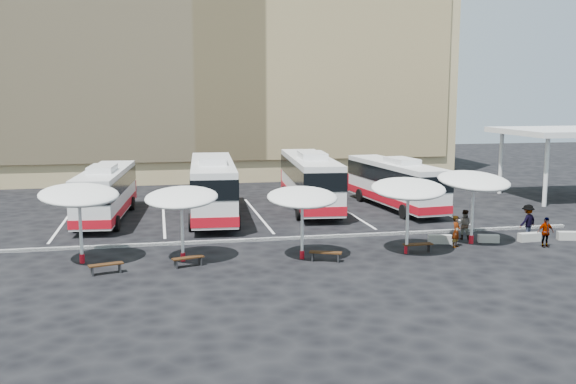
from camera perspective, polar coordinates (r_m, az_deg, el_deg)
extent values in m
plane|color=black|center=(33.98, -0.65, -4.48)|extent=(120.00, 120.00, 0.00)
cube|color=tan|center=(64.96, -6.11, 12.87)|extent=(42.00, 18.00, 25.00)
cube|color=tan|center=(55.90, -5.20, 13.05)|extent=(40.00, 0.30, 20.00)
cube|color=silver|center=(52.20, 24.00, 4.95)|extent=(10.00, 8.00, 0.40)
cylinder|color=silver|center=(47.69, 21.96, 1.64)|extent=(0.30, 0.30, 4.80)
cylinder|color=silver|center=(52.77, 18.39, 2.46)|extent=(0.30, 0.30, 4.80)
cube|color=black|center=(34.44, -0.81, -4.17)|extent=(34.00, 0.25, 0.15)
cube|color=white|center=(41.64, -19.28, -2.50)|extent=(0.15, 12.00, 0.01)
cube|color=white|center=(41.23, -10.99, -2.27)|extent=(0.15, 12.00, 0.01)
cube|color=white|center=(41.69, -2.71, -2.00)|extent=(0.15, 12.00, 0.01)
cube|color=white|center=(42.99, 5.22, -1.70)|extent=(0.15, 12.00, 0.01)
cube|color=white|center=(45.06, 12.55, -1.39)|extent=(0.15, 12.00, 0.01)
cube|color=silver|center=(41.30, -15.88, 0.05)|extent=(3.24, 11.03, 2.72)
cube|color=black|center=(41.22, -15.91, 0.79)|extent=(3.30, 11.08, 1.00)
cube|color=#B30C19|center=(41.46, -15.82, -1.31)|extent=(3.30, 11.08, 0.50)
cube|color=#B30C19|center=(46.70, -14.75, 0.23)|extent=(2.32, 0.39, 1.27)
cube|color=silver|center=(40.22, -16.18, 2.02)|extent=(1.69, 2.84, 0.36)
cylinder|color=black|center=(44.78, -16.57, -1.03)|extent=(0.40, 0.93, 0.91)
cylinder|color=black|center=(44.43, -13.70, -0.99)|extent=(0.40, 0.93, 0.91)
cylinder|color=black|center=(38.23, -18.37, -2.74)|extent=(0.40, 0.93, 0.91)
cylinder|color=black|center=(37.82, -15.01, -2.71)|extent=(0.40, 0.93, 0.91)
cube|color=silver|center=(40.77, -6.72, 0.56)|extent=(3.38, 12.49, 3.09)
cube|color=black|center=(40.68, -6.73, 1.42)|extent=(3.44, 12.56, 1.13)
cube|color=#B30C19|center=(40.94, -6.69, -1.01)|extent=(3.44, 12.56, 0.57)
cube|color=#B30C19|center=(46.99, -6.84, 0.69)|extent=(2.64, 0.38, 1.44)
cube|color=silver|center=(39.53, -6.73, 2.86)|extent=(1.85, 3.19, 0.41)
cylinder|color=black|center=(44.55, -8.42, -0.72)|extent=(0.43, 1.05, 1.03)
cylinder|color=black|center=(44.59, -5.12, -0.65)|extent=(0.43, 1.05, 1.03)
cylinder|color=black|center=(36.96, -8.55, -2.68)|extent=(0.43, 1.05, 1.03)
cylinder|color=black|center=(37.00, -4.56, -2.59)|extent=(0.43, 1.05, 1.03)
cube|color=silver|center=(43.69, 1.95, 1.15)|extent=(3.56, 12.46, 3.07)
cube|color=black|center=(43.61, 1.95, 1.95)|extent=(3.63, 12.52, 1.13)
cube|color=#B30C19|center=(43.85, 1.94, -0.31)|extent=(3.63, 12.52, 0.56)
cube|color=#B30C19|center=(49.82, 0.88, 1.20)|extent=(2.63, 0.42, 1.43)
cube|color=silver|center=(42.49, 2.17, 3.29)|extent=(1.89, 3.20, 0.41)
cylinder|color=black|center=(47.25, -0.25, -0.09)|extent=(0.44, 1.05, 1.02)
cylinder|color=black|center=(47.61, 2.81, -0.04)|extent=(0.44, 1.05, 1.02)
cylinder|color=black|center=(39.74, 1.00, -1.78)|extent=(0.44, 1.05, 1.02)
cylinder|color=black|center=(40.16, 4.62, -1.70)|extent=(0.44, 1.05, 1.02)
cube|color=silver|center=(44.28, 9.48, 0.86)|extent=(3.36, 11.19, 2.75)
cube|color=black|center=(44.21, 9.50, 1.57)|extent=(3.43, 11.25, 1.01)
cube|color=#B30C19|center=(44.43, 9.45, -0.43)|extent=(3.43, 11.25, 0.51)
cube|color=#B30C19|center=(49.31, 6.61, 0.91)|extent=(2.36, 0.41, 1.29)
cube|color=silver|center=(43.28, 10.08, 2.75)|extent=(1.73, 2.89, 0.37)
cylinder|color=black|center=(46.87, 6.43, -0.28)|extent=(0.41, 0.95, 0.92)
cylinder|color=black|center=(47.83, 8.96, -0.16)|extent=(0.41, 0.95, 0.92)
cylinder|color=black|center=(40.74, 10.29, -1.74)|extent=(0.41, 0.95, 0.92)
cylinder|color=black|center=(41.84, 13.09, -1.55)|extent=(0.41, 0.95, 0.92)
cylinder|color=silver|center=(31.00, -17.95, -3.21)|extent=(0.19, 0.19, 3.16)
cylinder|color=#B30C19|center=(31.30, -17.83, -5.66)|extent=(0.29, 0.29, 0.42)
ellipsoid|color=silver|center=(30.71, -18.09, -0.23)|extent=(4.53, 4.56, 1.08)
cylinder|color=silver|center=(30.27, -9.38, -3.35)|extent=(0.17, 0.17, 2.98)
cylinder|color=#B30C19|center=(30.56, -9.32, -5.72)|extent=(0.27, 0.27, 0.40)
ellipsoid|color=silver|center=(29.99, -9.45, -0.47)|extent=(4.13, 4.16, 1.02)
cylinder|color=silver|center=(30.30, 1.26, -3.27)|extent=(0.14, 0.14, 2.92)
cylinder|color=#B30C19|center=(30.59, 1.26, -5.59)|extent=(0.23, 0.23, 0.39)
ellipsoid|color=silver|center=(30.03, 1.27, -0.45)|extent=(3.49, 3.53, 1.00)
cylinder|color=silver|center=(31.82, 10.56, -2.61)|extent=(0.17, 0.17, 3.17)
cylinder|color=#B30C19|center=(32.12, 10.49, -5.02)|extent=(0.27, 0.27, 0.42)
ellipsoid|color=silver|center=(31.54, 10.65, 0.31)|extent=(4.21, 4.24, 1.09)
cylinder|color=silver|center=(34.69, 16.07, -1.80)|extent=(0.17, 0.17, 3.26)
cylinder|color=#B30C19|center=(34.96, 15.97, -4.07)|extent=(0.26, 0.26, 0.44)
ellipsoid|color=silver|center=(34.43, 16.18, 0.96)|extent=(4.08, 4.13, 1.12)
cube|color=black|center=(29.11, -15.89, -6.21)|extent=(1.53, 0.78, 0.06)
cube|color=black|center=(29.07, -17.01, -6.75)|extent=(0.16, 0.38, 0.39)
cube|color=black|center=(29.29, -14.73, -6.54)|extent=(0.16, 0.38, 0.39)
cube|color=black|center=(29.51, -8.88, -5.80)|extent=(1.50, 0.81, 0.06)
cube|color=black|center=(29.38, -9.94, -6.34)|extent=(0.17, 0.37, 0.39)
cube|color=black|center=(29.76, -7.82, -6.09)|extent=(0.17, 0.37, 0.39)
cube|color=black|center=(30.09, 3.36, -5.38)|extent=(1.56, 0.94, 0.06)
cube|color=black|center=(30.22, 2.21, -5.76)|extent=(0.20, 0.38, 0.40)
cube|color=black|center=(30.08, 4.51, -5.86)|extent=(0.20, 0.38, 0.40)
cube|color=black|center=(32.33, 11.49, -4.57)|extent=(1.48, 0.42, 0.06)
cube|color=black|center=(32.15, 10.51, -5.03)|extent=(0.07, 0.37, 0.39)
cube|color=black|center=(32.63, 12.42, -4.89)|extent=(0.07, 0.37, 0.39)
cube|color=gray|center=(34.56, 13.35, -4.10)|extent=(1.28, 0.71, 0.46)
cube|color=gray|center=(35.49, 17.39, -3.97)|extent=(1.14, 0.66, 0.41)
cube|color=gray|center=(36.44, 20.65, -3.78)|extent=(1.22, 0.46, 0.45)
cube|color=gray|center=(37.61, 23.69, -3.58)|extent=(1.25, 0.68, 0.45)
imported|color=black|center=(33.79, 14.74, -3.42)|extent=(0.70, 0.70, 1.64)
imported|color=black|center=(35.72, 15.44, -2.81)|extent=(1.00, 0.95, 1.62)
imported|color=black|center=(35.29, 21.92, -3.33)|extent=(0.91, 0.39, 1.55)
imported|color=black|center=(37.24, 20.51, -2.43)|extent=(1.35, 1.08, 1.82)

